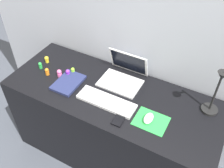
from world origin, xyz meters
TOP-DOWN VIEW (x-y plane):
  - ground_plane at (0.00, 0.00)m, footprint 6.00×6.00m
  - back_wall at (0.00, 0.35)m, footprint 2.76×0.05m
  - desk at (0.00, 0.00)m, footprint 1.56×0.61m
  - laptop at (0.01, 0.18)m, footprint 0.30×0.27m
  - keyboard at (0.01, -0.10)m, footprint 0.41×0.13m
  - mousepad at (0.34, -0.10)m, footprint 0.21×0.17m
  - mouse at (0.32, -0.10)m, footprint 0.06×0.10m
  - cell_phone at (0.16, -0.18)m, footprint 0.07×0.13m
  - desk_lamp at (0.64, 0.14)m, footprint 0.11×0.15m
  - notebook_pad at (-0.33, -0.06)m, footprint 0.17×0.24m
  - toy_figurine_pink at (-0.44, -0.03)m, footprint 0.04×0.04m
  - toy_figurine_orange at (-0.53, -0.06)m, footprint 0.03×0.03m
  - toy_figurine_green at (-0.63, -0.02)m, footprint 0.03×0.03m
  - toy_figurine_purple at (-0.39, 0.01)m, footprint 0.03×0.03m
  - toy_figurine_lime at (-0.37, 0.05)m, footprint 0.03×0.03m
  - toy_figurine_yellow at (-0.63, 0.06)m, footprint 0.03×0.03m

SIDE VIEW (x-z plane):
  - ground_plane at x=0.00m, z-range 0.00..0.00m
  - desk at x=0.00m, z-range 0.00..0.74m
  - mousepad at x=0.34m, z-range 0.74..0.74m
  - cell_phone at x=0.16m, z-range 0.74..0.75m
  - keyboard at x=0.01m, z-range 0.74..0.76m
  - notebook_pad at x=-0.33m, z-range 0.74..0.76m
  - mouse at x=0.32m, z-range 0.74..0.78m
  - toy_figurine_lime at x=-0.37m, z-range 0.74..0.79m
  - toy_figurine_purple at x=-0.39m, z-range 0.74..0.79m
  - toy_figurine_green at x=-0.63m, z-range 0.74..0.80m
  - toy_figurine_orange at x=-0.53m, z-range 0.74..0.80m
  - toy_figurine_yellow at x=-0.63m, z-range 0.74..0.80m
  - toy_figurine_pink at x=-0.44m, z-range 0.74..0.80m
  - laptop at x=0.01m, z-range 0.69..0.90m
  - back_wall at x=0.00m, z-range 0.00..1.63m
  - desk_lamp at x=0.64m, z-range 0.73..1.11m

